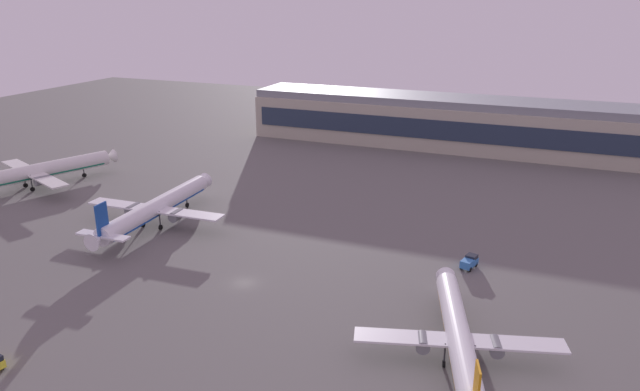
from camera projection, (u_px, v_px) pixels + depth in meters
The scene contains 6 objects.
ground_plane at pixel (244, 283), 102.81m from camera, with size 416.00×416.00×0.00m, color #605E5B.
terminal_building at pixel (445, 122), 193.18m from camera, with size 129.70×22.40×16.40m.
airplane_terminal_side at pixel (459, 338), 79.83m from camera, with size 28.33×36.07×9.43m.
airplane_taxiway_distant at pixel (156, 208), 127.22m from camera, with size 32.43×41.69×10.70m.
airplane_far_stand at pixel (35, 172), 152.20m from camera, with size 32.97×41.80×11.21m.
cargo_loader at pixel (469, 262), 108.16m from camera, with size 2.98×4.51×2.25m.
Camera 1 is at (47.13, -80.41, 47.91)m, focal length 32.88 mm.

